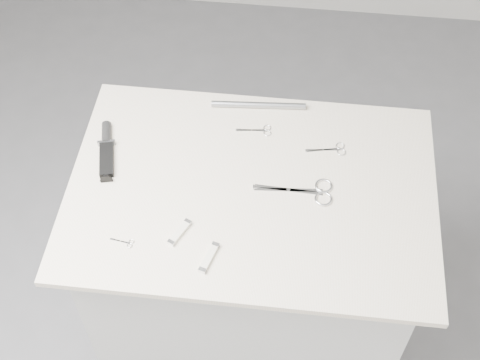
# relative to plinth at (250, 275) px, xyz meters

# --- Properties ---
(ground) EXTENTS (4.00, 4.00, 0.01)m
(ground) POSITION_rel_plinth_xyz_m (0.00, 0.00, -0.46)
(ground) COLOR slate
(ground) RESTS_ON ground
(plinth) EXTENTS (0.90, 0.60, 0.90)m
(plinth) POSITION_rel_plinth_xyz_m (0.00, 0.00, 0.00)
(plinth) COLOR #BCBCBA
(plinth) RESTS_ON ground
(display_board) EXTENTS (1.00, 0.70, 0.02)m
(display_board) POSITION_rel_plinth_xyz_m (0.00, 0.00, 0.46)
(display_board) COLOR beige
(display_board) RESTS_ON plinth
(large_shears) EXTENTS (0.21, 0.09, 0.01)m
(large_shears) POSITION_rel_plinth_xyz_m (0.16, 0.00, 0.47)
(large_shears) COLOR silver
(large_shears) RESTS_ON display_board
(embroidery_scissors_a) EXTENTS (0.12, 0.05, 0.00)m
(embroidery_scissors_a) POSITION_rel_plinth_xyz_m (0.22, 0.16, 0.47)
(embroidery_scissors_a) COLOR silver
(embroidery_scissors_a) RESTS_ON display_board
(embroidery_scissors_b) EXTENTS (0.10, 0.04, 0.00)m
(embroidery_scissors_b) POSITION_rel_plinth_xyz_m (0.00, 0.21, 0.47)
(embroidery_scissors_b) COLOR silver
(embroidery_scissors_b) RESTS_ON display_board
(tiny_scissors) EXTENTS (0.06, 0.03, 0.00)m
(tiny_scissors) POSITION_rel_plinth_xyz_m (-0.30, -0.21, 0.47)
(tiny_scissors) COLOR silver
(tiny_scissors) RESTS_ON display_board
(sheathed_knife) EXTENTS (0.07, 0.20, 0.03)m
(sheathed_knife) POSITION_rel_plinth_xyz_m (-0.42, 0.09, 0.48)
(sheathed_knife) COLOR black
(sheathed_knife) RESTS_ON display_board
(pocket_knife_a) EXTENTS (0.05, 0.08, 0.01)m
(pocket_knife_a) POSITION_rel_plinth_xyz_m (-0.17, -0.17, 0.48)
(pocket_knife_a) COLOR silver
(pocket_knife_a) RESTS_ON display_board
(pocket_knife_b) EXTENTS (0.04, 0.09, 0.01)m
(pocket_knife_b) POSITION_rel_plinth_xyz_m (-0.08, -0.23, 0.48)
(pocket_knife_b) COLOR silver
(pocket_knife_b) RESTS_ON display_board
(metal_rail) EXTENTS (0.28, 0.04, 0.02)m
(metal_rail) POSITION_rel_plinth_xyz_m (-0.01, 0.31, 0.48)
(metal_rail) COLOR gray
(metal_rail) RESTS_ON display_board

